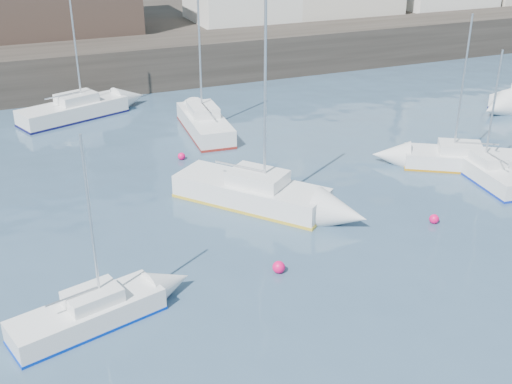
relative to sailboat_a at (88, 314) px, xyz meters
name	(u,v)px	position (x,y,z in m)	size (l,w,h in m)	color
quay_wall	(129,65)	(7.46, 27.21, 1.06)	(90.00, 5.00, 3.00)	#28231E
land_strip	(87,23)	(7.46, 45.21, 0.96)	(90.00, 32.00, 2.80)	#28231E
sailboat_a	(88,314)	(0.00, 0.00, 0.00)	(5.07, 2.79, 6.29)	white
sailboat_b	(252,192)	(8.06, 6.15, 0.13)	(6.02, 6.75, 8.86)	white
sailboat_c	(489,172)	(19.30, 4.05, 0.03)	(2.05, 4.82, 6.15)	white
sailboat_d	(464,159)	(19.36, 5.91, 0.01)	(5.96, 4.69, 7.47)	white
sailboat_f	(205,123)	(9.15, 15.78, 0.12)	(2.44, 6.28, 8.00)	white
sailboat_h	(74,110)	(2.64, 21.22, 0.10)	(6.84, 4.20, 8.39)	white
buoy_near	(279,272)	(6.81, 0.55, -0.44)	(0.46, 0.46, 0.46)	#FF0C5D
buoy_mid	(434,223)	(14.32, 1.53, -0.44)	(0.40, 0.40, 0.40)	#FF0C5D
buoy_far	(182,159)	(6.72, 12.33, -0.44)	(0.38, 0.38, 0.38)	#FF0C5D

